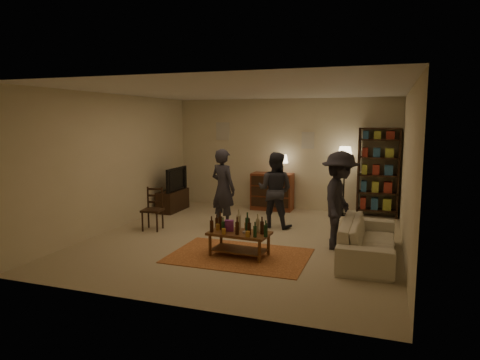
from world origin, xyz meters
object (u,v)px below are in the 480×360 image
at_px(dining_chair, 153,207).
at_px(person_left, 223,189).
at_px(person_by_sofa, 340,200).
at_px(tv_stand, 173,195).
at_px(sofa, 368,240).
at_px(bookshelf, 378,171).
at_px(person_right, 275,190).
at_px(dresser, 273,190).
at_px(coffee_table, 239,234).
at_px(floor_lamp, 345,157).

xyz_separation_m(dining_chair, person_left, (1.27, 0.60, 0.36)).
bearing_deg(person_by_sofa, tv_stand, 70.21).
relative_size(dining_chair, sofa, 0.42).
height_order(bookshelf, person_right, bookshelf).
distance_m(tv_stand, person_left, 2.12).
height_order(dining_chair, person_left, person_left).
bearing_deg(bookshelf, dresser, -178.43).
bearing_deg(person_right, tv_stand, -8.54).
bearing_deg(person_left, person_right, -136.31).
height_order(coffee_table, bookshelf, bookshelf).
height_order(dresser, person_left, person_left).
bearing_deg(dining_chair, coffee_table, -33.80).
bearing_deg(dining_chair, tv_stand, 97.42).
bearing_deg(person_by_sofa, dining_chair, 92.31).
bearing_deg(tv_stand, person_by_sofa, -23.82).
bearing_deg(bookshelf, person_right, -138.71).
relative_size(coffee_table, tv_stand, 0.96).
relative_size(floor_lamp, person_right, 1.03).
bearing_deg(tv_stand, dining_chair, -74.44).
xyz_separation_m(dining_chair, person_right, (2.26, 0.98, 0.32)).
relative_size(person_left, person_by_sofa, 0.96).
bearing_deg(dining_chair, person_left, 16.97).
bearing_deg(coffee_table, tv_stand, 133.94).
relative_size(sofa, person_right, 1.35).
distance_m(sofa, person_by_sofa, 0.82).
bearing_deg(dresser, bookshelf, 1.57).
height_order(bookshelf, floor_lamp, bookshelf).
bearing_deg(floor_lamp, sofa, -77.30).
distance_m(dresser, bookshelf, 2.50).
distance_m(person_left, person_right, 1.06).
xyz_separation_m(bookshelf, sofa, (-0.05, -3.18, -0.73)).
bearing_deg(person_left, bookshelf, -122.17).
xyz_separation_m(dining_chair, tv_stand, (-0.48, 1.72, -0.07)).
xyz_separation_m(floor_lamp, sofa, (0.69, -3.05, -1.04)).
xyz_separation_m(tv_stand, dresser, (2.25, 0.91, 0.09)).
bearing_deg(dresser, tv_stand, -157.93).
distance_m(tv_stand, dresser, 2.43).
relative_size(tv_stand, dresser, 0.78).
height_order(bookshelf, sofa, bookshelf).
xyz_separation_m(dresser, sofa, (2.39, -3.11, -0.17)).
bearing_deg(person_left, dresser, -81.59).
xyz_separation_m(floor_lamp, person_right, (-1.22, -1.59, -0.57)).
distance_m(coffee_table, person_by_sofa, 1.81).
bearing_deg(dining_chair, floor_lamp, 28.31).
bearing_deg(person_right, coffee_table, 94.75).
height_order(dining_chair, person_by_sofa, person_by_sofa).
xyz_separation_m(tv_stand, person_left, (1.75, -1.12, 0.42)).
bearing_deg(bookshelf, coffee_table, -118.27).
xyz_separation_m(coffee_table, dresser, (-0.42, 3.69, 0.10)).
distance_m(bookshelf, person_left, 3.62).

